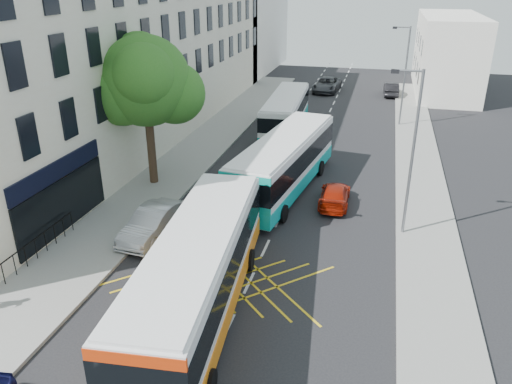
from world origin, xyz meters
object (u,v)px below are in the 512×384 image
Objects in this scene: distant_car_grey at (327,85)px; distant_car_dark at (391,89)px; lamp_near at (411,146)px; street_tree at (145,82)px; lamp_far at (404,71)px; bus_near at (198,273)px; bus_mid at (284,163)px; red_hatchback at (335,195)px; bus_far at (286,113)px; parked_car_silver at (153,223)px.

distant_car_dark is at bearing 2.01° from distant_car_grey.
street_tree is at bearing 168.60° from lamp_near.
distant_car_grey is at bearing 122.09° from lamp_far.
street_tree is 0.72× the size of bus_near.
lamp_near is 8.32m from bus_mid.
lamp_near reaches higher than distant_car_dark.
bus_far is at bearing -68.75° from red_hatchback.
lamp_far reaches higher than bus_near.
lamp_far is (0.00, 20.00, 0.00)m from lamp_near.
lamp_far is 14.78m from distant_car_grey.
lamp_near is at bearing -90.00° from lamp_far.
distant_car_grey is at bearing 99.66° from bus_mid.
red_hatchback is at bearing 142.53° from lamp_near.
bus_near is 40.79m from distant_car_dark.
bus_near is 12.40m from bus_mid.
street_tree reaches higher than lamp_far.
lamp_far is 18.09m from red_hatchback.
lamp_near reaches higher than bus_near.
distant_car_dark is (8.27, 16.01, -0.93)m from bus_far.
distant_car_grey is (7.13, 29.12, -5.53)m from street_tree.
lamp_far is 29.52m from bus_near.
parked_car_silver is 10.18m from red_hatchback.
bus_mid is 28.49m from distant_car_dark.
lamp_near reaches higher than bus_far.
distant_car_grey reaches higher than distant_car_dark.
street_tree is at bearing 117.08° from bus_near.
red_hatchback is at bearing -13.34° from bus_mid.
bus_near is at bearing -104.76° from lamp_far.
bus_mid is at bearing 149.49° from lamp_near.
lamp_far is 12.45m from distant_car_dark.
distant_car_grey is at bearing 82.32° from bus_far.
bus_mid reaches higher than distant_car_dark.
bus_far is at bearing 88.20° from bus_near.
lamp_far is 26.36m from parked_car_silver.
lamp_far is 0.65× the size of bus_near.
bus_mid is (-6.73, 3.96, -2.86)m from lamp_near.
distant_car_dark is at bearing 64.08° from street_tree.
distant_car_grey is at bearing 84.83° from bus_near.
lamp_far reaches higher than bus_mid.
street_tree is 8.82m from parked_car_silver.
lamp_near is 1.00× the size of lamp_far.
bus_far is (5.74, 12.82, -4.68)m from street_tree.
lamp_far reaches higher than parked_car_silver.
lamp_far reaches higher than red_hatchback.
street_tree is 2.23× the size of red_hatchback.
street_tree is at bearing 60.99° from distant_car_dark.
lamp_far is at bearing 69.94° from bus_near.
bus_near is at bearing -131.66° from lamp_near.
bus_far is 16.39m from distant_car_grey.
bus_near is at bearing -89.30° from bus_far.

